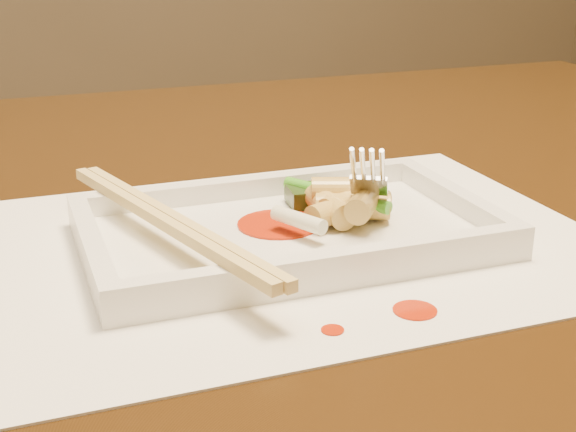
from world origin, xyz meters
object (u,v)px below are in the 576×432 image
object	(u,v)px
plate_base	(288,236)
table	(165,339)
fork	(378,104)
placemat	(288,243)
chopstick_a	(161,221)

from	to	relation	value
plate_base	table	bearing A→B (deg)	128.80
plate_base	fork	xyz separation A→B (m)	(0.07, 0.02, 0.08)
placemat	table	bearing A→B (deg)	128.80
table	fork	size ratio (longest dim) A/B	10.00
plate_base	chopstick_a	xyz separation A→B (m)	(-0.08, 0.00, 0.02)
chopstick_a	fork	bearing A→B (deg)	6.75
table	plate_base	size ratio (longest dim) A/B	5.38
table	chopstick_a	size ratio (longest dim) A/B	5.81
placemat	fork	distance (m)	0.11
placemat	plate_base	world-z (taller)	plate_base
plate_base	chopstick_a	distance (m)	0.08
table	chopstick_a	world-z (taller)	chopstick_a
table	fork	bearing A→B (deg)	-25.90
table	chopstick_a	xyz separation A→B (m)	(-0.01, -0.09, 0.13)
placemat	fork	world-z (taller)	fork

